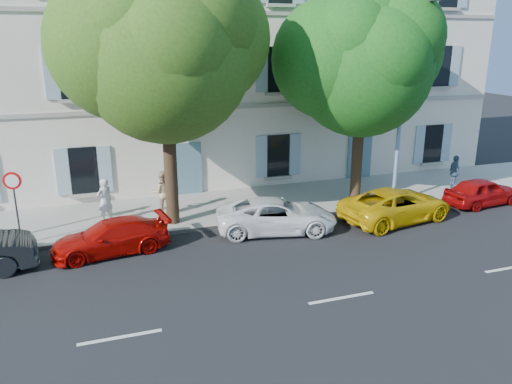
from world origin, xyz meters
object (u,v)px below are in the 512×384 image
object	(u,v)px
tree_left	(165,55)
tree_right	(363,67)
car_yellow_supercar	(396,205)
pedestrian_a	(105,201)
car_red_hatchback	(483,192)
road_sign	(14,193)
car_white_coupe	(277,215)
street_lamp	(405,91)
car_red_coupe	(111,237)
pedestrian_b	(163,192)
pedestrian_c	(455,172)

from	to	relation	value
tree_left	tree_right	size ratio (longest dim) A/B	1.10
car_yellow_supercar	tree_left	bearing A→B (deg)	65.26
tree_right	pedestrian_a	xyz separation A→B (m)	(-10.51, 0.52, -4.80)
car_red_hatchback	road_sign	size ratio (longest dim) A/B	1.36
car_white_coupe	street_lamp	xyz separation A→B (m)	(5.88, 1.06, 4.28)
car_red_coupe	car_white_coupe	bearing A→B (deg)	82.80
tree_left	pedestrian_a	world-z (taller)	tree_left
car_yellow_supercar	pedestrian_b	xyz separation A→B (m)	(-8.65, 3.37, 0.39)
car_red_coupe	pedestrian_a	bearing A→B (deg)	172.75
car_white_coupe	street_lamp	bearing A→B (deg)	-67.59
pedestrian_b	pedestrian_a	bearing A→B (deg)	14.44
pedestrian_c	street_lamp	bearing A→B (deg)	120.60
car_red_coupe	pedestrian_a	world-z (taller)	pedestrian_a
tree_right	road_sign	distance (m)	13.95
tree_left	pedestrian_a	bearing A→B (deg)	160.84
car_white_coupe	tree_left	distance (m)	7.01
tree_right	pedestrian_b	size ratio (longest dim) A/B	4.98
street_lamp	tree_right	bearing A→B (deg)	142.72
car_red_coupe	car_white_coupe	world-z (taller)	car_white_coupe
car_yellow_supercar	car_red_hatchback	size ratio (longest dim) A/B	1.33
pedestrian_c	pedestrian_b	bearing A→B (deg)	102.58
street_lamp	pedestrian_c	bearing A→B (deg)	14.00
car_red_hatchback	tree_left	xyz separation A→B (m)	(-13.15, 1.73, 5.78)
car_white_coupe	street_lamp	world-z (taller)	street_lamp
pedestrian_a	pedestrian_c	size ratio (longest dim) A/B	1.07
pedestrian_a	car_red_hatchback	bearing A→B (deg)	140.10
car_yellow_supercar	pedestrian_b	size ratio (longest dim) A/B	2.64
road_sign	pedestrian_a	size ratio (longest dim) A/B	1.49
tree_left	street_lamp	xyz separation A→B (m)	(9.46, -0.73, -1.48)
car_red_hatchback	pedestrian_a	distance (m)	15.80
car_red_coupe	pedestrian_b	xyz separation A→B (m)	(2.21, 3.01, 0.47)
tree_right	pedestrian_c	distance (m)	7.09
car_white_coupe	tree_right	size ratio (longest dim) A/B	0.51
car_yellow_supercar	pedestrian_c	xyz separation A→B (m)	(4.77, 2.43, 0.31)
car_red_coupe	road_sign	bearing A→B (deg)	-122.60
pedestrian_b	car_white_coupe	bearing A→B (deg)	148.60
car_red_coupe	car_white_coupe	xyz separation A→B (m)	(5.98, 0.07, 0.06)
car_yellow_supercar	tree_right	bearing A→B (deg)	-1.44
pedestrian_c	car_white_coupe	bearing A→B (deg)	118.30
car_red_coupe	road_sign	size ratio (longest dim) A/B	1.50
car_white_coupe	pedestrian_b	distance (m)	4.80
car_white_coupe	car_red_hatchback	xyz separation A→B (m)	(9.57, 0.05, -0.02)
tree_left	car_red_hatchback	bearing A→B (deg)	-7.51
tree_left	pedestrian_c	bearing A→B (deg)	0.92
car_white_coupe	tree_left	size ratio (longest dim) A/B	0.46
car_yellow_supercar	pedestrian_a	distance (m)	11.32
tree_right	pedestrian_b	world-z (taller)	tree_right
car_yellow_supercar	tree_right	xyz separation A→B (m)	(-0.38, 2.54, 5.16)
pedestrian_a	pedestrian_b	bearing A→B (deg)	157.35
pedestrian_b	car_red_coupe	bearing A→B (deg)	60.29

